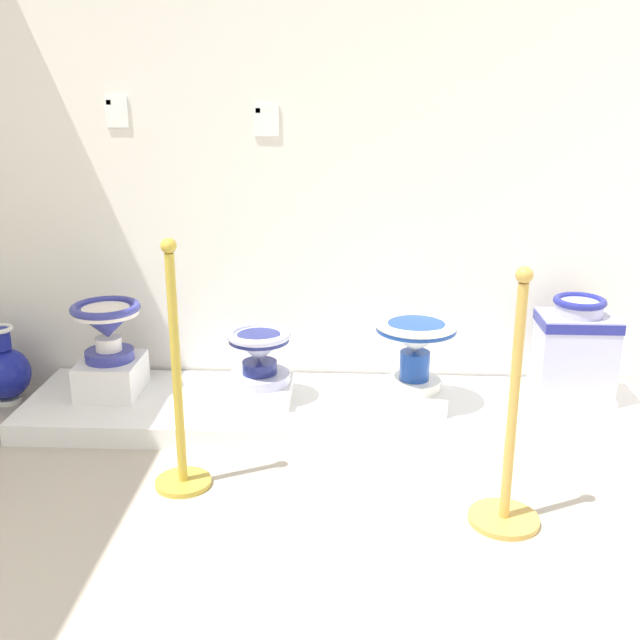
{
  "coord_description": "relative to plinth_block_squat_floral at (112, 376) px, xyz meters",
  "views": [
    {
      "loc": [
        2.08,
        -0.97,
        1.65
      ],
      "look_at": [
        1.9,
        2.52,
        0.54
      ],
      "focal_mm": 41.69,
      "sensor_mm": 36.0,
      "label": 1
    }
  ],
  "objects": [
    {
      "name": "decorative_vase_companion",
      "position": [
        -0.61,
        0.08,
        -0.02
      ],
      "size": [
        0.27,
        0.27,
        0.43
      ],
      "color": "white",
      "rests_on": "ground_plane"
    },
    {
      "name": "info_placard_first",
      "position": [
        0.03,
        0.34,
        1.32
      ],
      "size": [
        0.12,
        0.01,
        0.16
      ],
      "color": "white"
    },
    {
      "name": "plinth_block_broad_patterned",
      "position": [
        1.56,
        -0.09,
        -0.04
      ],
      "size": [
        0.3,
        0.32,
        0.09
      ],
      "primitive_type": "cube",
      "color": "white",
      "rests_on": "display_platform"
    },
    {
      "name": "wall_back",
      "position": [
        1.17,
        0.37,
        1.32
      ],
      "size": [
        4.16,
        0.06,
        3.05
      ],
      "primitive_type": "cube",
      "color": "white",
      "rests_on": "ground_plane"
    },
    {
      "name": "plinth_block_rightmost",
      "position": [
        0.79,
        -0.06,
        -0.04
      ],
      "size": [
        0.32,
        0.32,
        0.09
      ],
      "primitive_type": "cube",
      "color": "white",
      "rests_on": "display_platform"
    },
    {
      "name": "plinth_block_squat_floral",
      "position": [
        0.0,
        0.0,
        0.0
      ],
      "size": [
        0.3,
        0.35,
        0.18
      ],
      "primitive_type": "cube",
      "color": "white",
      "rests_on": "display_platform"
    },
    {
      "name": "display_platform",
      "position": [
        1.17,
        -0.05,
        -0.15
      ],
      "size": [
        3.16,
        0.75,
        0.11
      ],
      "primitive_type": "cube",
      "color": "white",
      "rests_on": "ground_plane"
    },
    {
      "name": "antique_toilet_squat_floral",
      "position": [
        0.0,
        -0.0,
        0.29
      ],
      "size": [
        0.35,
        0.35,
        0.3
      ],
      "color": "#323793",
      "rests_on": "plinth_block_squat_floral"
    },
    {
      "name": "antique_toilet_tall_cobalt",
      "position": [
        2.38,
        0.04,
        0.21
      ],
      "size": [
        0.38,
        0.28,
        0.48
      ],
      "color": "#A8ABD8",
      "rests_on": "plinth_block_tall_cobalt"
    },
    {
      "name": "antique_toilet_rightmost",
      "position": [
        0.79,
        -0.06,
        0.17
      ],
      "size": [
        0.33,
        0.33,
        0.28
      ],
      "color": "silver",
      "rests_on": "plinth_block_rightmost"
    },
    {
      "name": "stanchion_post_near_left",
      "position": [
        0.54,
        -0.74,
        0.15
      ],
      "size": [
        0.24,
        0.24,
        1.08
      ],
      "color": "gold",
      "rests_on": "ground_plane"
    },
    {
      "name": "plinth_block_tall_cobalt",
      "position": [
        2.38,
        0.04,
        -0.06
      ],
      "size": [
        0.36,
        0.37,
        0.05
      ],
      "primitive_type": "cube",
      "color": "white",
      "rests_on": "display_platform"
    },
    {
      "name": "stanchion_post_near_right",
      "position": [
        1.87,
        -0.95,
        0.09
      ],
      "size": [
        0.28,
        0.28,
        1.04
      ],
      "color": "gold",
      "rests_on": "ground_plane"
    },
    {
      "name": "antique_toilet_broad_patterned",
      "position": [
        1.56,
        -0.09,
        0.26
      ],
      "size": [
        0.41,
        0.41,
        0.36
      ],
      "color": "white",
      "rests_on": "plinth_block_broad_patterned"
    },
    {
      "name": "info_placard_second",
      "position": [
        0.8,
        0.34,
        1.28
      ],
      "size": [
        0.13,
        0.01,
        0.16
      ],
      "color": "white"
    }
  ]
}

